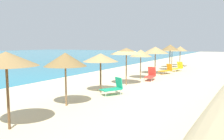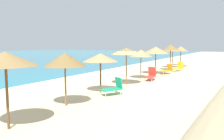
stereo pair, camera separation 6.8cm
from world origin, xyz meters
The scene contains 15 objects.
ground_plane centered at (0.00, 0.00, 0.00)m, with size 160.00×160.00×0.00m, color beige.
beach_umbrella_2 centered at (-10.17, 0.38, 2.52)m, with size 2.24×2.24×2.78m.
beach_umbrella_3 centered at (-6.69, 0.68, 2.29)m, with size 2.08×2.08×2.62m.
beach_umbrella_4 centered at (-3.13, 0.89, 2.19)m, with size 2.21×2.21×2.46m.
beach_umbrella_5 centered at (0.04, 0.63, 2.50)m, with size 2.41×2.41×2.75m.
beach_umbrella_6 centered at (3.48, 0.90, 2.24)m, with size 1.96×1.96×2.55m.
beach_umbrella_7 centered at (7.22, 0.85, 2.41)m, with size 2.66×2.66×2.76m.
beach_umbrella_8 centered at (10.96, 0.38, 2.63)m, with size 2.00×2.00×2.96m.
beach_umbrella_9 centered at (14.35, 1.04, 2.42)m, with size 2.32×2.32×2.74m.
beach_umbrella_10 centered at (17.65, 0.78, 2.35)m, with size 1.99×1.99×2.70m.
lounge_chair_0 centered at (3.14, -0.14, 0.43)m, with size 1.62×0.81×1.09m.
lounge_chair_1 centered at (17.28, -0.07, 0.52)m, with size 1.42×0.60×1.26m.
lounge_chair_2 centered at (7.82, -0.13, 0.42)m, with size 1.69×1.12×1.00m.
lounge_chair_3 centered at (-3.39, -0.17, 0.46)m, with size 1.41×1.18×1.04m.
lounge_chair_4 centered at (10.88, -0.53, 0.40)m, with size 1.80×1.11×1.03m.
Camera 2 is at (-15.44, -6.85, 3.05)m, focal length 37.60 mm.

